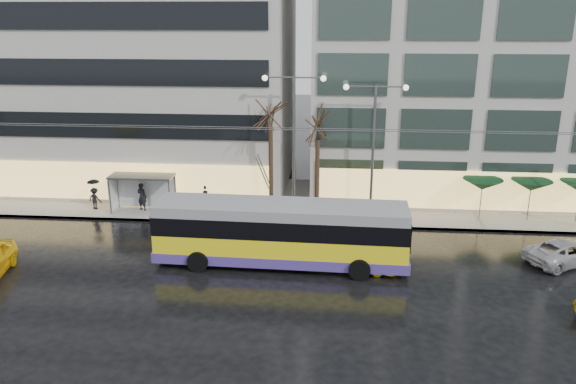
# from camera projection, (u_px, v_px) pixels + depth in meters

# --- Properties ---
(ground) EXTENTS (140.00, 140.00, 0.00)m
(ground) POSITION_uv_depth(u_px,v_px,m) (235.00, 292.00, 26.97)
(ground) COLOR black
(ground) RESTS_ON ground
(sidewalk) EXTENTS (80.00, 10.00, 0.15)m
(sidewalk) POSITION_uv_depth(u_px,v_px,m) (297.00, 200.00, 40.08)
(sidewalk) COLOR gray
(sidewalk) RESTS_ON ground
(kerb) EXTENTS (80.00, 0.10, 0.15)m
(kerb) POSITION_uv_depth(u_px,v_px,m) (291.00, 225.00, 35.38)
(kerb) COLOR slate
(kerb) RESTS_ON ground
(building_left) EXTENTS (34.00, 14.00, 22.00)m
(building_left) POSITION_uv_depth(u_px,v_px,m) (68.00, 36.00, 42.96)
(building_left) COLOR #B9B7B1
(building_left) RESTS_ON sidewalk
(building_right) EXTENTS (32.00, 14.00, 25.00)m
(building_right) POSITION_uv_depth(u_px,v_px,m) (542.00, 16.00, 39.65)
(building_right) COLOR #B9B7B1
(building_right) RESTS_ON sidewalk
(trolleybus) EXTENTS (13.29, 5.33, 6.13)m
(trolleybus) POSITION_uv_depth(u_px,v_px,m) (281.00, 235.00, 29.47)
(trolleybus) COLOR yellow
(trolleybus) RESTS_ON ground
(catenary) EXTENTS (42.24, 5.12, 7.00)m
(catenary) POSITION_uv_depth(u_px,v_px,m) (273.00, 165.00, 33.14)
(catenary) COLOR #595B60
(catenary) RESTS_ON ground
(bus_shelter) EXTENTS (4.20, 1.60, 2.51)m
(bus_shelter) POSITION_uv_depth(u_px,v_px,m) (138.00, 184.00, 37.22)
(bus_shelter) COLOR #595B60
(bus_shelter) RESTS_ON sidewalk
(street_lamp_near) EXTENTS (3.96, 0.36, 9.03)m
(street_lamp_near) POSITION_uv_depth(u_px,v_px,m) (294.00, 127.00, 35.26)
(street_lamp_near) COLOR #595B60
(street_lamp_near) RESTS_ON sidewalk
(street_lamp_far) EXTENTS (3.96, 0.36, 8.53)m
(street_lamp_far) POSITION_uv_depth(u_px,v_px,m) (374.00, 132.00, 34.93)
(street_lamp_far) COLOR #595B60
(street_lamp_far) RESTS_ON sidewalk
(tree_a) EXTENTS (3.20, 3.20, 8.40)m
(tree_a) POSITION_uv_depth(u_px,v_px,m) (270.00, 109.00, 35.24)
(tree_a) COLOR black
(tree_a) RESTS_ON sidewalk
(tree_b) EXTENTS (3.20, 3.20, 7.70)m
(tree_b) POSITION_uv_depth(u_px,v_px,m) (318.00, 120.00, 35.39)
(tree_b) COLOR black
(tree_b) RESTS_ON sidewalk
(parasol_a) EXTENTS (2.50, 2.50, 2.65)m
(parasol_a) POSITION_uv_depth(u_px,v_px,m) (482.00, 184.00, 35.54)
(parasol_a) COLOR #595B60
(parasol_a) RESTS_ON sidewalk
(parasol_b) EXTENTS (2.50, 2.50, 2.65)m
(parasol_b) POSITION_uv_depth(u_px,v_px,m) (531.00, 186.00, 35.29)
(parasol_b) COLOR #595B60
(parasol_b) RESTS_ON sidewalk
(taxi_b) EXTENTS (4.62, 2.65, 1.44)m
(taxi_b) POSITION_uv_depth(u_px,v_px,m) (356.00, 255.00, 29.31)
(taxi_b) COLOR yellow
(taxi_b) RESTS_ON ground
(sedan_silver) EXTENTS (5.10, 4.06, 1.29)m
(sedan_silver) POSITION_uv_depth(u_px,v_px,m) (566.00, 252.00, 29.90)
(sedan_silver) COLOR #B5B5BA
(sedan_silver) RESTS_ON ground
(pedestrian_a) EXTENTS (1.22, 1.23, 2.19)m
(pedestrian_a) POSITION_uv_depth(u_px,v_px,m) (141.00, 190.00, 37.39)
(pedestrian_a) COLOR black
(pedestrian_a) RESTS_ON sidewalk
(pedestrian_b) EXTENTS (0.89, 0.79, 1.52)m
(pedestrian_b) POSITION_uv_depth(u_px,v_px,m) (205.00, 195.00, 38.42)
(pedestrian_b) COLOR black
(pedestrian_b) RESTS_ON sidewalk
(pedestrian_c) EXTENTS (1.08, 1.00, 2.11)m
(pedestrian_c) POSITION_uv_depth(u_px,v_px,m) (94.00, 193.00, 37.66)
(pedestrian_c) COLOR black
(pedestrian_c) RESTS_ON sidewalk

